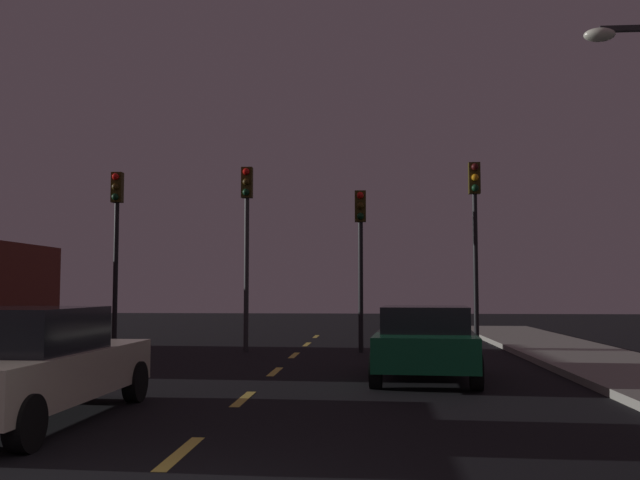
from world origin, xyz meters
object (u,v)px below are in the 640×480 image
(traffic_signal_center_right, at_px, (361,238))
(traffic_signal_far_right, at_px, (475,220))
(traffic_signal_center_left, at_px, (247,223))
(car_adjacent_lane, at_px, (30,364))
(car_stopped_ahead, at_px, (425,341))
(traffic_signal_far_left, at_px, (116,226))

(traffic_signal_center_right, relative_size, traffic_signal_far_right, 0.86)
(traffic_signal_center_left, xyz_separation_m, car_adjacent_lane, (-1.01, -10.84, -2.94))
(traffic_signal_far_right, distance_m, car_stopped_ahead, 6.86)
(traffic_signal_far_left, xyz_separation_m, car_adjacent_lane, (2.88, -10.84, -2.88))
(traffic_signal_far_right, bearing_deg, car_adjacent_lane, -124.93)
(traffic_signal_far_right, bearing_deg, traffic_signal_far_left, -180.00)
(traffic_signal_center_left, bearing_deg, traffic_signal_center_right, -0.03)
(traffic_signal_center_left, distance_m, car_adjacent_lane, 11.28)
(traffic_signal_center_left, relative_size, traffic_signal_far_right, 0.99)
(traffic_signal_far_right, xyz_separation_m, car_stopped_ahead, (-1.89, -5.87, -3.01))
(traffic_signal_center_left, relative_size, traffic_signal_center_right, 1.16)
(traffic_signal_center_right, distance_m, car_stopped_ahead, 6.53)
(traffic_signal_far_left, height_order, traffic_signal_center_right, traffic_signal_far_left)
(car_stopped_ahead, bearing_deg, traffic_signal_far_right, 72.18)
(traffic_signal_center_left, height_order, car_adjacent_lane, traffic_signal_center_left)
(traffic_signal_far_right, bearing_deg, traffic_signal_center_right, -179.97)
(traffic_signal_center_right, height_order, traffic_signal_far_right, traffic_signal_far_right)
(traffic_signal_far_left, height_order, traffic_signal_far_right, traffic_signal_far_right)
(traffic_signal_center_right, distance_m, traffic_signal_far_right, 3.29)
(traffic_signal_far_left, relative_size, traffic_signal_center_right, 1.14)
(traffic_signal_center_left, xyz_separation_m, traffic_signal_center_right, (3.31, -0.00, -0.47))
(traffic_signal_far_left, xyz_separation_m, car_stopped_ahead, (8.56, -5.87, -2.91))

